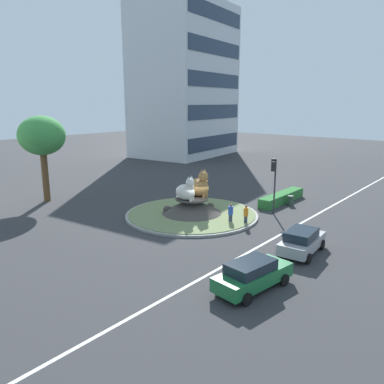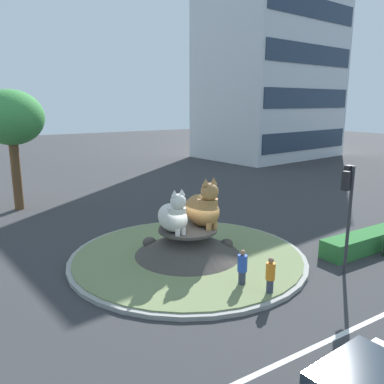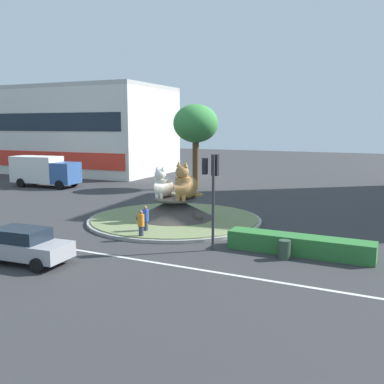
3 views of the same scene
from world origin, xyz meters
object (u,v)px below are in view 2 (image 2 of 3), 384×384
Objects in this scene: cat_statue_tabby at (204,208)px; broadleaf_tree_behind_island at (11,119)px; pedestrian_blue_shirt at (242,269)px; traffic_light_mast at (348,196)px; office_tower at (271,59)px; cat_statue_white at (174,216)px; pedestrian_orange_shirt at (270,277)px.

broadleaf_tree_behind_island is at bearing -160.18° from cat_statue_tabby.
traffic_light_mast is at bearing -91.81° from pedestrian_blue_shirt.
broadleaf_tree_behind_island is at bearing 29.08° from pedestrian_blue_shirt.
broadleaf_tree_behind_island is at bearing -167.86° from office_tower.
broadleaf_tree_behind_island reaches higher than traffic_light_mast.
pedestrian_orange_shirt is (1.43, -4.88, -1.43)m from cat_statue_white.
office_tower reaches higher than broadleaf_tree_behind_island.
cat_statue_white is at bearing 26.79° from pedestrian_blue_shirt.
broadleaf_tree_behind_island is at bearing 26.87° from traffic_light_mast.
traffic_light_mast is at bearing -134.93° from office_tower.
traffic_light_mast is 4.97m from pedestrian_orange_shirt.
cat_statue_white is 7.56m from traffic_light_mast.
broadleaf_tree_behind_island is at bearing 134.47° from pedestrian_orange_shirt.
cat_statue_tabby is at bearing 86.54° from cat_statue_white.
office_tower is 15.82× the size of pedestrian_orange_shirt.
office_tower reaches higher than cat_statue_tabby.
broadleaf_tree_behind_island is (-34.18, -11.84, -6.74)m from office_tower.
cat_statue_tabby is 39.65m from office_tower.
pedestrian_orange_shirt is 1.21m from pedestrian_blue_shirt.
cat_statue_white is 0.08× the size of office_tower.
pedestrian_blue_shirt is (-28.70, -29.67, -12.12)m from office_tower.
traffic_light_mast is at bearing 35.75° from cat_statue_tabby.
cat_statue_white is 1.26× the size of pedestrian_orange_shirt.
cat_statue_tabby is at bearing 114.83° from pedestrian_orange_shirt.
office_tower is at bearing 127.91° from cat_statue_white.
cat_statue_white is 1.24× the size of pedestrian_blue_shirt.
cat_statue_tabby reaches higher than pedestrian_blue_shirt.
cat_statue_tabby is 6.41m from traffic_light_mast.
cat_statue_white is 15.30m from broadleaf_tree_behind_island.
broadleaf_tree_behind_island reaches higher than pedestrian_orange_shirt.
cat_statue_tabby is 15.83m from broadleaf_tree_behind_island.
cat_statue_tabby is 0.52× the size of traffic_light_mast.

